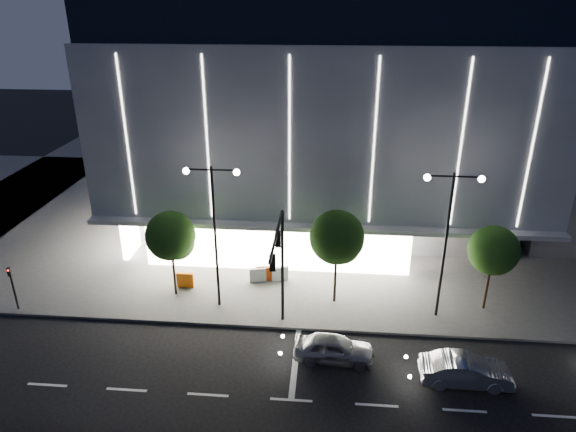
# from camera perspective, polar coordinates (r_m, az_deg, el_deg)

# --- Properties ---
(ground) EXTENTS (160.00, 160.00, 0.00)m
(ground) POSITION_cam_1_polar(r_m,az_deg,el_deg) (26.99, -3.81, -17.31)
(ground) COLOR black
(ground) RESTS_ON ground
(sidewalk_museum) EXTENTS (70.00, 40.00, 0.15)m
(sidewalk_museum) POSITION_cam_1_polar(r_m,az_deg,el_deg) (47.56, 6.41, 1.65)
(sidewalk_museum) COLOR #474747
(sidewalk_museum) RESTS_ON ground
(museum) EXTENTS (30.00, 25.80, 18.00)m
(museum) POSITION_cam_1_polar(r_m,az_deg,el_deg) (43.30, 4.27, 12.27)
(museum) COLOR #4C4C51
(museum) RESTS_ON ground
(traffic_mast) EXTENTS (0.33, 5.89, 7.07)m
(traffic_mast) POSITION_cam_1_polar(r_m,az_deg,el_deg) (26.78, -0.93, -4.56)
(traffic_mast) COLOR black
(traffic_mast) RESTS_ON ground
(street_lamp_west) EXTENTS (3.16, 0.36, 9.00)m
(street_lamp_west) POSITION_cam_1_polar(r_m,az_deg,el_deg) (29.37, -8.21, -0.17)
(street_lamp_west) COLOR black
(street_lamp_west) RESTS_ON ground
(street_lamp_east) EXTENTS (3.16, 0.36, 9.00)m
(street_lamp_east) POSITION_cam_1_polar(r_m,az_deg,el_deg) (29.40, 17.34, -1.03)
(street_lamp_east) COLOR black
(street_lamp_east) RESTS_ON ground
(ped_signal_far) EXTENTS (0.22, 0.24, 3.00)m
(ped_signal_far) POSITION_cam_1_polar(r_m,az_deg,el_deg) (34.58, -28.29, -6.66)
(ped_signal_far) COLOR black
(ped_signal_far) RESTS_ON ground
(tree_left) EXTENTS (3.02, 3.02, 5.72)m
(tree_left) POSITION_cam_1_polar(r_m,az_deg,el_deg) (31.82, -12.85, -2.43)
(tree_left) COLOR black
(tree_left) RESTS_ON ground
(tree_mid) EXTENTS (3.25, 3.25, 6.15)m
(tree_mid) POSITION_cam_1_polar(r_m,az_deg,el_deg) (30.27, 5.49, -2.67)
(tree_mid) COLOR black
(tree_mid) RESTS_ON ground
(tree_right) EXTENTS (2.91, 2.91, 5.51)m
(tree_right) POSITION_cam_1_polar(r_m,az_deg,el_deg) (31.94, 21.85, -3.82)
(tree_right) COLOR black
(tree_right) RESTS_ON ground
(car_lead) EXTENTS (4.27, 1.90, 1.43)m
(car_lead) POSITION_cam_1_polar(r_m,az_deg,el_deg) (27.58, 5.12, -14.42)
(car_lead) COLOR gray
(car_lead) RESTS_ON ground
(car_second) EXTENTS (4.41, 1.55, 1.45)m
(car_second) POSITION_cam_1_polar(r_m,az_deg,el_deg) (27.51, 19.13, -15.93)
(car_second) COLOR #B2B5BA
(car_second) RESTS_ON ground
(barrier_a) EXTENTS (1.10, 0.25, 1.00)m
(barrier_a) POSITION_cam_1_polar(r_m,az_deg,el_deg) (34.00, -11.33, -6.98)
(barrier_a) COLOR orange
(barrier_a) RESTS_ON sidewalk_museum
(barrier_b) EXTENTS (1.13, 0.50, 1.00)m
(barrier_b) POSITION_cam_1_polar(r_m,az_deg,el_deg) (33.97, -3.38, -6.54)
(barrier_b) COLOR silver
(barrier_b) RESTS_ON sidewalk_museum
(barrier_c) EXTENTS (1.13, 0.46, 1.00)m
(barrier_c) POSITION_cam_1_polar(r_m,az_deg,el_deg) (34.09, -2.61, -6.41)
(barrier_c) COLOR #F04C0D
(barrier_c) RESTS_ON sidewalk_museum
(barrier_d) EXTENTS (1.12, 0.63, 1.00)m
(barrier_d) POSITION_cam_1_polar(r_m,az_deg,el_deg) (34.04, -0.90, -6.43)
(barrier_d) COLOR silver
(barrier_d) RESTS_ON sidewalk_museum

